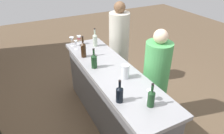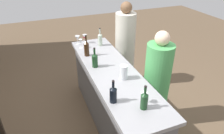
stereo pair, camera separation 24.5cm
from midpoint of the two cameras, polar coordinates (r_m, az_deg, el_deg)
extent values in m
plane|color=brown|center=(3.38, -2.15, -14.76)|extent=(12.00, 12.00, 0.00)
cube|color=slate|center=(3.08, -2.30, -8.87)|extent=(2.25, 0.55, 0.89)
cube|color=#99999E|center=(2.81, -2.49, -1.39)|extent=(2.33, 0.63, 0.05)
cylinder|color=#193D1E|center=(2.16, 7.58, -9.04)|extent=(0.08, 0.08, 0.17)
cone|color=#193D1E|center=(2.10, 7.76, -6.94)|extent=(0.08, 0.08, 0.03)
cylinder|color=#193D1E|center=(2.07, 7.86, -5.81)|extent=(0.03, 0.03, 0.07)
cylinder|color=black|center=(2.05, 7.94, -4.88)|extent=(0.03, 0.03, 0.01)
cylinder|color=black|center=(2.20, -1.10, -7.97)|extent=(0.08, 0.08, 0.16)
cone|color=black|center=(2.15, -1.13, -5.94)|extent=(0.08, 0.08, 0.03)
cylinder|color=black|center=(2.12, -1.14, -4.86)|extent=(0.03, 0.03, 0.07)
cylinder|color=black|center=(2.10, -1.15, -3.96)|extent=(0.03, 0.03, 0.01)
cylinder|color=#193D1E|center=(2.84, -7.44, 1.29)|extent=(0.08, 0.08, 0.17)
cone|color=#193D1E|center=(2.80, -7.58, 3.14)|extent=(0.08, 0.08, 0.03)
cylinder|color=#193D1E|center=(2.77, -7.65, 4.11)|extent=(0.03, 0.03, 0.07)
cylinder|color=black|center=(2.75, -7.71, 4.89)|extent=(0.03, 0.03, 0.01)
cylinder|color=#331E0F|center=(3.16, -10.14, 4.39)|extent=(0.08, 0.08, 0.20)
cone|color=#331E0F|center=(3.11, -10.33, 6.36)|extent=(0.08, 0.08, 0.04)
cylinder|color=#331E0F|center=(3.09, -10.43, 7.40)|extent=(0.03, 0.03, 0.08)
cylinder|color=black|center=(3.07, -10.51, 8.22)|extent=(0.03, 0.03, 0.01)
cylinder|color=#B7C6B2|center=(3.51, -6.73, 7.17)|extent=(0.08, 0.08, 0.19)
cone|color=#B7C6B2|center=(3.47, -6.84, 8.86)|extent=(0.08, 0.08, 0.04)
cylinder|color=#B7C6B2|center=(3.45, -6.90, 9.74)|extent=(0.03, 0.03, 0.08)
cylinder|color=black|center=(3.43, -6.94, 10.44)|extent=(0.03, 0.03, 0.01)
cylinder|color=white|center=(2.28, 7.21, -9.22)|extent=(0.06, 0.06, 0.00)
cylinder|color=white|center=(2.26, 7.26, -8.58)|extent=(0.01, 0.01, 0.06)
cone|color=white|center=(2.22, 7.37, -7.26)|extent=(0.07, 0.07, 0.07)
cylinder|color=white|center=(3.66, -10.93, 6.25)|extent=(0.07, 0.07, 0.00)
cylinder|color=white|center=(3.64, -10.99, 6.84)|extent=(0.01, 0.01, 0.08)
cone|color=white|center=(3.61, -11.11, 7.94)|extent=(0.07, 0.07, 0.07)
cone|color=maroon|center=(3.62, -11.07, 7.57)|extent=(0.06, 0.06, 0.02)
cylinder|color=white|center=(3.47, -11.89, 4.82)|extent=(0.06, 0.06, 0.00)
cylinder|color=white|center=(3.45, -11.96, 5.40)|extent=(0.01, 0.01, 0.07)
cone|color=white|center=(3.42, -12.09, 6.55)|extent=(0.06, 0.06, 0.08)
cylinder|color=white|center=(3.61, -12.86, 5.75)|extent=(0.07, 0.07, 0.00)
cylinder|color=white|center=(3.60, -12.94, 6.36)|extent=(0.01, 0.01, 0.08)
cone|color=white|center=(3.57, -13.08, 7.49)|extent=(0.08, 0.08, 0.07)
cylinder|color=silver|center=(2.59, 0.98, -1.34)|extent=(0.10, 0.10, 0.19)
cylinder|color=beige|center=(3.89, 0.12, 4.60)|extent=(0.40, 0.40, 1.43)
sphere|color=brown|center=(3.62, 0.13, 16.21)|extent=(0.20, 0.20, 0.20)
cylinder|color=#4CA559|center=(3.07, 9.59, -4.68)|extent=(0.43, 0.43, 1.31)
sphere|color=beige|center=(2.72, 10.90, 8.29)|extent=(0.20, 0.20, 0.20)
camera|label=1|loc=(0.12, -92.53, -1.45)|focal=32.94mm
camera|label=2|loc=(0.12, 87.47, 1.45)|focal=32.94mm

